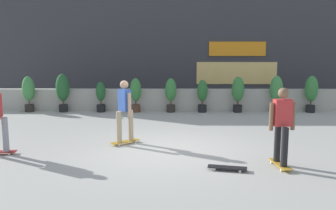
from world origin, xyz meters
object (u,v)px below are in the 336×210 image
Objects in this scene: potted_plant_8 at (311,91)px; skater_far_right at (125,109)px; potted_plant_0 at (28,91)px; potted_plant_4 at (171,93)px; potted_plant_3 at (136,93)px; potted_plant_5 at (202,94)px; skater_foreground at (282,124)px; skateboard_near_camera at (227,168)px; potted_plant_2 at (101,96)px; potted_plant_7 at (276,91)px; potted_plant_1 at (63,90)px; potted_plant_6 at (238,92)px.

skater_far_right reaches higher than potted_plant_8.
potted_plant_0 reaches higher than potted_plant_4.
potted_plant_0 is 4.39m from potted_plant_3.
potted_plant_5 is 0.78× the size of skater_foreground.
skateboard_near_camera is at bearing -90.61° from potted_plant_5.
skater_far_right is at bearing -116.01° from potted_plant_5.
potted_plant_2 is 7.14m from potted_plant_7.
potted_plant_2 is (1.55, 0.00, -0.24)m from potted_plant_1.
potted_plant_4 is at bearing 180.00° from potted_plant_7.
potted_plant_2 is at bearing 180.00° from potted_plant_4.
potted_plant_6 is at bearing 0.00° from potted_plant_5.
potted_plant_6 is (2.73, 0.00, 0.05)m from potted_plant_4.
potted_plant_2 reaches higher than skateboard_near_camera.
potted_plant_6 reaches higher than potted_plant_4.
potted_plant_0 is at bearing -180.00° from potted_plant_6.
potted_plant_5 is at bearing -0.00° from potted_plant_2.
skater_foreground reaches higher than potted_plant_1.
potted_plant_7 is 1.81× the size of skateboard_near_camera.
potted_plant_4 is at bearing 76.82° from skater_far_right.
potted_plant_4 is 2.73m from potted_plant_6.
potted_plant_8 is (8.55, -0.00, 0.20)m from potted_plant_2.
potted_plant_8 is at bearing -0.00° from potted_plant_2.
potted_plant_1 reaches higher than potted_plant_2.
skater_far_right is at bearing 152.35° from skater_foreground.
potted_plant_1 is 9.14m from skateboard_near_camera.
skater_far_right is (-1.19, -5.06, 0.15)m from potted_plant_4.
potted_plant_8 is (11.51, 0.00, 0.02)m from potted_plant_0.
skater_far_right is (-3.92, -5.06, 0.10)m from potted_plant_6.
potted_plant_1 is 2.98m from potted_plant_3.
potted_plant_3 is at bearing 110.29° from skateboard_near_camera.
skateboard_near_camera is at bearing -69.71° from potted_plant_3.
potted_plant_1 reaches higher than potted_plant_0.
potted_plant_3 is (1.43, 0.00, 0.12)m from potted_plant_2.
potted_plant_0 is 2.97m from potted_plant_2.
potted_plant_2 is 0.89× the size of potted_plant_3.
potted_plant_7 is (7.14, -0.00, 0.20)m from potted_plant_2.
potted_plant_0 is at bearing 139.79° from skater_foreground.
skater_foreground is (2.36, -6.92, 0.15)m from potted_plant_4.
potted_plant_0 is 10.06m from skateboard_near_camera.
potted_plant_5 is at bearing 180.00° from potted_plant_8.
potted_plant_2 is at bearing 180.00° from potted_plant_8.
skater_far_right reaches higher than potted_plant_1.
potted_plant_6 is 7.35m from skateboard_near_camera.
skater_foreground reaches higher than skateboard_near_camera.
potted_plant_0 is 1.41m from potted_plant_1.
skateboard_near_camera is (-3.06, -7.15, -0.80)m from potted_plant_7.
potted_plant_8 is 1.81× the size of skateboard_near_camera.
potted_plant_0 is 0.86× the size of skater_far_right.
potted_plant_7 is 7.18m from skater_foreground.
potted_plant_1 is 7.15m from potted_plant_6.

